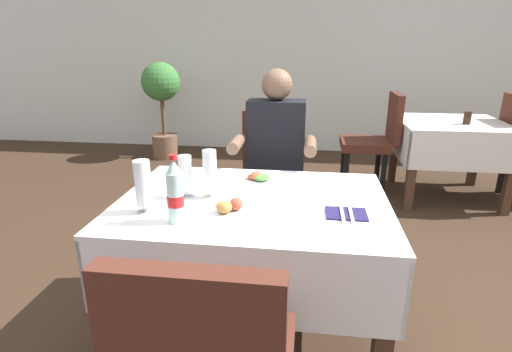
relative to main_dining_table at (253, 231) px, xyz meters
name	(u,v)px	position (x,y,z in m)	size (l,w,h in m)	color
ground_plane	(269,322)	(0.07, 0.07, -0.56)	(11.00, 11.00, 0.00)	#382619
back_wall	(299,28)	(0.07, 3.74, 1.01)	(11.00, 0.12, 3.14)	silver
main_dining_table	(253,231)	(0.00, 0.00, 0.00)	(1.23, 0.90, 0.73)	white
chair_far_diner_seat	(270,176)	(0.00, 0.84, -0.01)	(0.44, 0.50, 0.97)	#4C2319
seated_diner_far	(275,159)	(0.04, 0.73, 0.15)	(0.50, 0.46, 1.26)	#282D42
plate_near_camera	(231,210)	(-0.07, -0.18, 0.18)	(0.23, 0.23, 0.07)	white
plate_far_diner	(257,179)	(-0.02, 0.25, 0.18)	(0.24, 0.24, 0.05)	white
beer_glass_left	(143,187)	(-0.43, -0.20, 0.28)	(0.07, 0.07, 0.23)	white
beer_glass_middle	(210,174)	(-0.20, 0.00, 0.27)	(0.07, 0.07, 0.23)	white
beer_glass_right	(185,176)	(-0.31, -0.01, 0.27)	(0.07, 0.07, 0.20)	white
cola_bottle_primary	(175,193)	(-0.27, -0.28, 0.28)	(0.07, 0.07, 0.28)	silver
napkin_cutlery_set	(346,214)	(0.41, -0.12, 0.17)	(0.17, 0.19, 0.01)	#231E4C
background_dining_table	(450,141)	(1.54, 2.10, -0.02)	(0.92, 0.88, 0.73)	white
background_chair_left	(375,138)	(0.87, 2.10, -0.01)	(0.50, 0.44, 0.97)	#4C2319
background_table_tumbler	(467,118)	(1.62, 1.99, 0.22)	(0.06, 0.06, 0.11)	black
potted_plant_corner	(162,97)	(-1.56, 3.08, 0.20)	(0.47, 0.47, 1.19)	brown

